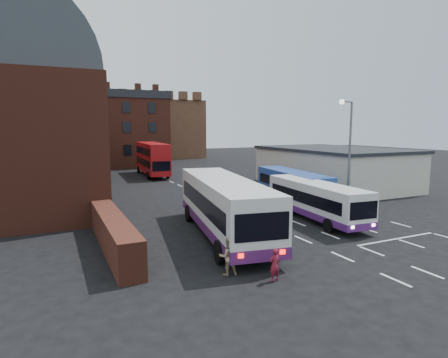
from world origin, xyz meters
name	(u,v)px	position (x,y,z in m)	size (l,w,h in m)	color
ground	(295,236)	(0.00, 0.00, 0.00)	(180.00, 180.00, 0.00)	black
railway_station	(16,114)	(-15.50, 21.00, 7.64)	(12.00, 28.00, 16.00)	#602B1E
forecourt_wall	(114,233)	(-10.20, 2.00, 0.90)	(1.20, 10.00, 1.80)	#602B1E
cream_building	(332,167)	(15.00, 14.00, 2.16)	(10.40, 16.40, 4.25)	beige
brick_terrace	(96,133)	(-6.00, 46.00, 5.50)	(22.00, 10.00, 11.00)	brown
castle_keep	(142,130)	(6.00, 66.00, 6.00)	(22.00, 22.00, 12.00)	brown
bus_white_outbound	(224,202)	(-3.81, 1.92, 2.02)	(4.92, 12.86, 3.43)	silver
bus_white_inbound	(315,198)	(3.68, 2.75, 1.56)	(3.04, 9.82, 2.64)	silver
bus_blue	(292,184)	(6.00, 8.76, 1.58)	(3.38, 9.99, 2.67)	#274BA4
bus_red_double	(152,158)	(-0.54, 31.53, 2.34)	(3.23, 11.11, 4.40)	#AC1013
street_lamp	(348,144)	(8.32, 4.73, 5.15)	(1.68, 0.70, 8.54)	slate
pedestrian_red	(275,265)	(-4.71, -5.07, 0.71)	(0.51, 0.34, 1.41)	maroon
pedestrian_beige	(228,256)	(-6.20, -3.64, 0.85)	(0.82, 0.64, 1.70)	tan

